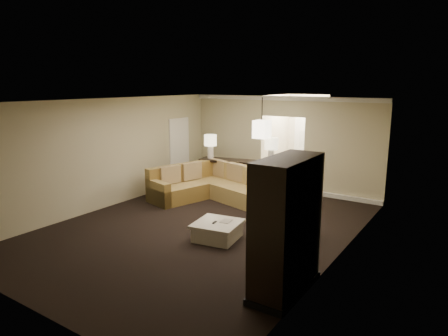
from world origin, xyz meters
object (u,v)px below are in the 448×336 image
Objects in this scene: person at (315,153)px; drink_table at (303,219)px; sectional_sofa at (219,187)px; console_table at (240,173)px; coffee_table at (217,230)px; armoire at (286,229)px.

drink_table is at bearing 115.93° from person.
sectional_sofa reaches higher than console_table.
console_table is (-1.57, 3.47, 0.37)m from coffee_table.
armoire is at bearing -28.77° from sectional_sofa.
console_table is at bearing 68.74° from person.
sectional_sofa is 3.21m from drink_table.
console_table is 3.82m from drink_table.
coffee_table is 0.42× the size of console_table.
armoire is 7.46m from person.
armoire is at bearing 115.08° from person.
armoire reaches higher than sectional_sofa.
person is (-0.19, 5.96, 0.74)m from coffee_table.
drink_table is at bearing 105.63° from armoire.
sectional_sofa is 1.99× the size of person.
coffee_table is 0.49× the size of armoire.
coffee_table is at bearing 99.48° from person.
person is at bearing 108.32° from drink_table.
armoire reaches higher than person.
armoire is (3.62, -4.62, 0.45)m from console_table.
sectional_sofa is 3.55× the size of coffee_table.
console_table is (-0.03, 1.14, 0.18)m from sectional_sofa.
armoire reaches higher than console_table.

